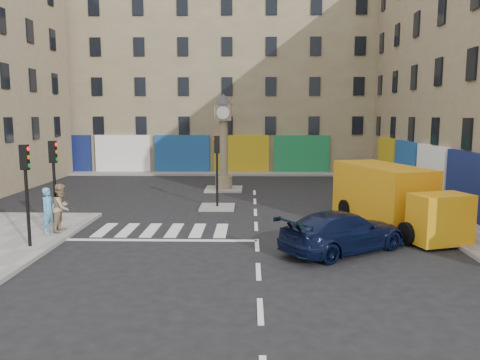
{
  "coord_description": "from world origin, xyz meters",
  "views": [
    {
      "loc": [
        -0.26,
        -16.18,
        4.91
      ],
      "look_at": [
        -0.72,
        4.53,
        2.0
      ],
      "focal_mm": 35.0,
      "sensor_mm": 36.0,
      "label": 1
    }
  ],
  "objects_px": {
    "traffic_light_island": "(217,159)",
    "pedestrian_tan": "(61,207)",
    "navy_sedan": "(343,232)",
    "traffic_light_left_near": "(26,179)",
    "pedestrian_blue": "(49,210)",
    "traffic_light_left_far": "(54,171)",
    "yellow_van": "(391,197)",
    "clock_pillar": "(224,136)"
  },
  "relations": [
    {
      "from": "traffic_light_island",
      "to": "pedestrian_tan",
      "type": "height_order",
      "value": "traffic_light_island"
    },
    {
      "from": "pedestrian_blue",
      "to": "pedestrian_tan",
      "type": "bearing_deg",
      "value": -37.56
    },
    {
      "from": "pedestrian_blue",
      "to": "traffic_light_left_near",
      "type": "bearing_deg",
      "value": -160.73
    },
    {
      "from": "traffic_light_left_near",
      "to": "pedestrian_blue",
      "type": "distance_m",
      "value": 2.48
    },
    {
      "from": "traffic_light_left_near",
      "to": "pedestrian_blue",
      "type": "height_order",
      "value": "traffic_light_left_near"
    },
    {
      "from": "yellow_van",
      "to": "pedestrian_blue",
      "type": "height_order",
      "value": "yellow_van"
    },
    {
      "from": "traffic_light_left_far",
      "to": "traffic_light_island",
      "type": "distance_m",
      "value": 8.3
    },
    {
      "from": "traffic_light_left_far",
      "to": "pedestrian_tan",
      "type": "xyz_separation_m",
      "value": [
        0.3,
        -0.16,
        -1.49
      ]
    },
    {
      "from": "traffic_light_left_near",
      "to": "clock_pillar",
      "type": "distance_m",
      "value": 15.19
    },
    {
      "from": "traffic_light_island",
      "to": "pedestrian_tan",
      "type": "distance_m",
      "value": 8.31
    },
    {
      "from": "traffic_light_left_far",
      "to": "traffic_light_island",
      "type": "xyz_separation_m",
      "value": [
        6.3,
        5.4,
        -0.03
      ]
    },
    {
      "from": "clock_pillar",
      "to": "traffic_light_left_near",
      "type": "bearing_deg",
      "value": -114.55
    },
    {
      "from": "navy_sedan",
      "to": "traffic_light_left_far",
      "type": "bearing_deg",
      "value": 45.28
    },
    {
      "from": "traffic_light_left_far",
      "to": "clock_pillar",
      "type": "relative_size",
      "value": 0.61
    },
    {
      "from": "traffic_light_left_near",
      "to": "navy_sedan",
      "type": "bearing_deg",
      "value": 0.38
    },
    {
      "from": "traffic_light_left_far",
      "to": "traffic_light_island",
      "type": "relative_size",
      "value": 1.0
    },
    {
      "from": "traffic_light_left_far",
      "to": "pedestrian_tan",
      "type": "relative_size",
      "value": 1.88
    },
    {
      "from": "clock_pillar",
      "to": "pedestrian_tan",
      "type": "bearing_deg",
      "value": -117.44
    },
    {
      "from": "traffic_light_island",
      "to": "yellow_van",
      "type": "relative_size",
      "value": 0.49
    },
    {
      "from": "traffic_light_left_near",
      "to": "navy_sedan",
      "type": "xyz_separation_m",
      "value": [
        11.39,
        0.07,
        -1.89
      ]
    },
    {
      "from": "yellow_van",
      "to": "pedestrian_blue",
      "type": "relative_size",
      "value": 4.1
    },
    {
      "from": "traffic_light_left_far",
      "to": "yellow_van",
      "type": "relative_size",
      "value": 0.49
    },
    {
      "from": "navy_sedan",
      "to": "pedestrian_tan",
      "type": "bearing_deg",
      "value": 45.77
    },
    {
      "from": "traffic_light_left_far",
      "to": "yellow_van",
      "type": "distance_m",
      "value": 14.36
    },
    {
      "from": "traffic_light_left_near",
      "to": "traffic_light_island",
      "type": "height_order",
      "value": "traffic_light_left_near"
    },
    {
      "from": "traffic_light_left_near",
      "to": "pedestrian_blue",
      "type": "bearing_deg",
      "value": 93.16
    },
    {
      "from": "yellow_van",
      "to": "pedestrian_tan",
      "type": "relative_size",
      "value": 3.86
    },
    {
      "from": "traffic_light_left_near",
      "to": "yellow_van",
      "type": "relative_size",
      "value": 0.49
    },
    {
      "from": "pedestrian_tan",
      "to": "yellow_van",
      "type": "bearing_deg",
      "value": -81.87
    },
    {
      "from": "pedestrian_blue",
      "to": "pedestrian_tan",
      "type": "distance_m",
      "value": 0.51
    },
    {
      "from": "traffic_light_island",
      "to": "navy_sedan",
      "type": "bearing_deg",
      "value": -56.6
    },
    {
      "from": "traffic_light_left_far",
      "to": "clock_pillar",
      "type": "bearing_deg",
      "value": 61.06
    },
    {
      "from": "traffic_light_left_far",
      "to": "pedestrian_blue",
      "type": "bearing_deg",
      "value": -103.18
    },
    {
      "from": "traffic_light_island",
      "to": "pedestrian_tan",
      "type": "bearing_deg",
      "value": -137.19
    },
    {
      "from": "traffic_light_left_far",
      "to": "traffic_light_island",
      "type": "bearing_deg",
      "value": 40.6
    },
    {
      "from": "traffic_light_left_far",
      "to": "pedestrian_tan",
      "type": "height_order",
      "value": "traffic_light_left_far"
    },
    {
      "from": "traffic_light_left_near",
      "to": "traffic_light_island",
      "type": "xyz_separation_m",
      "value": [
        6.3,
        7.8,
        -0.03
      ]
    },
    {
      "from": "yellow_van",
      "to": "pedestrian_blue",
      "type": "distance_m",
      "value": 14.47
    },
    {
      "from": "traffic_light_left_near",
      "to": "pedestrian_tan",
      "type": "height_order",
      "value": "traffic_light_left_near"
    },
    {
      "from": "traffic_light_island",
      "to": "traffic_light_left_near",
      "type": "bearing_deg",
      "value": -128.93
    },
    {
      "from": "navy_sedan",
      "to": "pedestrian_tan",
      "type": "xyz_separation_m",
      "value": [
        -11.09,
        2.17,
        0.4
      ]
    },
    {
      "from": "yellow_van",
      "to": "traffic_light_island",
      "type": "bearing_deg",
      "value": 137.54
    }
  ]
}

